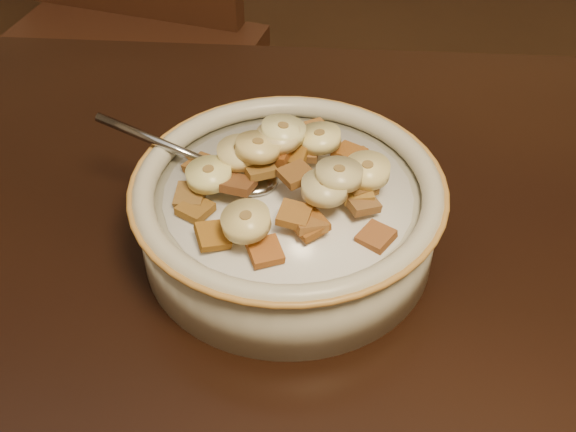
{
  "coord_description": "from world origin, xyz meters",
  "views": [
    {
      "loc": [
        0.22,
        -0.22,
        1.13
      ],
      "look_at": [
        0.19,
        0.16,
        0.78
      ],
      "focal_mm": 45.0,
      "sensor_mm": 36.0,
      "label": 1
    }
  ],
  "objects": [
    {
      "name": "cereal_square_1",
      "position": [
        0.2,
        0.19,
        0.82
      ],
      "size": [
        0.02,
        0.02,
        0.01
      ],
      "primitive_type": "cube",
      "rotation": [
        -0.1,
        0.05,
        3.09
      ],
      "color": "brown",
      "rests_on": "milk"
    },
    {
      "name": "cereal_square_3",
      "position": [
        0.13,
        0.17,
        0.81
      ],
      "size": [
        0.03,
        0.03,
        0.01
      ],
      "primitive_type": "cube",
      "rotation": [
        -0.23,
        -0.06,
        0.91
      ],
      "color": "brown",
      "rests_on": "milk"
    },
    {
      "name": "cereal_square_4",
      "position": [
        0.24,
        0.15,
        0.81
      ],
      "size": [
        0.03,
        0.03,
        0.01
      ],
      "primitive_type": "cube",
      "rotation": [
        -0.04,
        0.03,
        0.56
      ],
      "color": "brown",
      "rests_on": "milk"
    },
    {
      "name": "banana_slice_3",
      "position": [
        0.22,
        0.14,
        0.83
      ],
      "size": [
        0.04,
        0.04,
        0.01
      ],
      "primitive_type": "cylinder",
      "rotation": [
        -0.01,
        0.02,
        0.32
      ],
      "color": "beige",
      "rests_on": "milk"
    },
    {
      "name": "banana_slice_5",
      "position": [
        0.18,
        0.19,
        0.83
      ],
      "size": [
        0.04,
        0.04,
        0.01
      ],
      "primitive_type": "cylinder",
      "rotation": [
        0.08,
        -0.09,
        2.87
      ],
      "color": "beige",
      "rests_on": "milk"
    },
    {
      "name": "cereal_square_23",
      "position": [
        0.25,
        0.11,
        0.8
      ],
      "size": [
        0.03,
        0.03,
        0.01
      ],
      "primitive_type": "cube",
      "rotation": [
        -0.08,
        -0.11,
        0.96
      ],
      "color": "brown",
      "rests_on": "milk"
    },
    {
      "name": "cereal_square_24",
      "position": [
        0.24,
        0.15,
        0.81
      ],
      "size": [
        0.02,
        0.02,
        0.01
      ],
      "primitive_type": "cube",
      "rotation": [
        -0.01,
        -0.01,
        1.76
      ],
      "color": "olive",
      "rests_on": "milk"
    },
    {
      "name": "spoon",
      "position": [
        0.16,
        0.17,
        0.8
      ],
      "size": [
        0.06,
        0.05,
        0.01
      ],
      "primitive_type": "ellipsoid",
      "rotation": [
        0.0,
        0.0,
        4.39
      ],
      "color": "gray",
      "rests_on": "cereal_bowl"
    },
    {
      "name": "cereal_square_10",
      "position": [
        0.24,
        0.19,
        0.81
      ],
      "size": [
        0.03,
        0.03,
        0.01
      ],
      "primitive_type": "cube",
      "rotation": [
        0.19,
        0.03,
        2.22
      ],
      "color": "brown",
      "rests_on": "milk"
    },
    {
      "name": "cereal_square_19",
      "position": [
        0.17,
        0.16,
        0.82
      ],
      "size": [
        0.03,
        0.03,
        0.01
      ],
      "primitive_type": "cube",
      "rotation": [
        -0.06,
        0.06,
        0.48
      ],
      "color": "brown",
      "rests_on": "milk"
    },
    {
      "name": "cereal_square_16",
      "position": [
        0.13,
        0.14,
        0.81
      ],
      "size": [
        0.02,
        0.02,
        0.01
      ],
      "primitive_type": "cube",
      "rotation": [
        -0.21,
        0.09,
        3.07
      ],
      "color": "olive",
      "rests_on": "milk"
    },
    {
      "name": "banana_slice_7",
      "position": [
        0.18,
        0.18,
        0.83
      ],
      "size": [
        0.04,
        0.04,
        0.01
      ],
      "primitive_type": "cylinder",
      "rotation": [
        -0.03,
        -0.06,
        0.2
      ],
      "color": "beige",
      "rests_on": "milk"
    },
    {
      "name": "cereal_square_25",
      "position": [
        0.23,
        0.19,
        0.81
      ],
      "size": [
        0.03,
        0.03,
        0.01
      ],
      "primitive_type": "cube",
      "rotation": [
        0.12,
        0.01,
        2.63
      ],
      "color": "brown",
      "rests_on": "milk"
    },
    {
      "name": "cereal_square_21",
      "position": [
        0.14,
        0.17,
        0.81
      ],
      "size": [
        0.03,
        0.03,
        0.01
      ],
      "primitive_type": "cube",
      "rotation": [
        0.15,
        -0.12,
        2.08
      ],
      "color": "brown",
      "rests_on": "milk"
    },
    {
      "name": "milk",
      "position": [
        0.19,
        0.16,
        0.8
      ],
      "size": [
        0.17,
        0.17,
        0.0
      ],
      "primitive_type": "cylinder",
      "color": "silver",
      "rests_on": "cereal_bowl"
    },
    {
      "name": "cereal_square_13",
      "position": [
        0.18,
        0.21,
        0.81
      ],
      "size": [
        0.03,
        0.03,
        0.01
      ],
      "primitive_type": "cube",
      "rotation": [
        -0.0,
        0.07,
        2.71
      ],
      "color": "brown",
      "rests_on": "milk"
    },
    {
      "name": "cereal_square_20",
      "position": [
        0.21,
        0.12,
        0.81
      ],
      "size": [
        0.03,
        0.03,
        0.01
      ],
      "primitive_type": "cube",
      "rotation": [
        0.15,
        0.14,
        1.99
      ],
      "color": "olive",
      "rests_on": "milk"
    },
    {
      "name": "cereal_square_15",
      "position": [
        0.18,
        0.09,
        0.81
      ],
      "size": [
        0.03,
        0.03,
        0.01
      ],
      "primitive_type": "cube",
      "rotation": [
        0.06,
        -0.16,
        1.98
      ],
      "color": "#9D521C",
      "rests_on": "milk"
    },
    {
      "name": "cereal_square_17",
      "position": [
        0.21,
        0.12,
        0.81
      ],
      "size": [
        0.03,
        0.03,
        0.01
      ],
      "primitive_type": "cube",
      "rotation": [
        -0.13,
        -0.05,
        2.22
      ],
      "color": "#924D1A",
      "rests_on": "milk"
    },
    {
      "name": "banana_slice_9",
      "position": [
        0.14,
        0.15,
        0.82
      ],
      "size": [
        0.03,
        0.03,
        0.01
      ],
      "primitive_type": "cylinder",
      "rotation": [
        -0.05,
        -0.03,
        1.63
      ],
      "color": "#F0E692",
      "rests_on": "milk"
    },
    {
      "name": "cereal_square_11",
      "position": [
        0.13,
        0.13,
        0.81
      ],
      "size": [
        0.03,
        0.03,
        0.01
      ],
      "primitive_type": "cube",
      "rotation": [
        0.0,
        0.02,
        1.06
      ],
      "color": "brown",
      "rests_on": "milk"
    },
    {
      "name": "cereal_square_8",
      "position": [
        0.18,
        0.18,
        0.82
      ],
      "size": [
        0.02,
        0.02,
        0.01
      ],
      "primitive_type": "cube",
      "rotation": [
        0.24,
        0.13,
        0.22
      ],
      "color": "#9C5619",
      "rests_on": "milk"
    },
    {
      "name": "cereal_bowl",
      "position": [
        0.19,
        0.16,
        0.78
      ],
      "size": [
        0.21,
        0.21,
        0.05
      ],
      "primitive_type": "cylinder",
      "color": "#AFA994",
      "rests_on": "table"
    },
    {
      "name": "banana_slice_4",
      "position": [
        0.24,
        0.16,
        0.82
      ],
      "size": [
        0.03,
        0.03,
        0.01
      ],
      "primitive_type": "cylinder",
      "rotation": [
        0.07,
        -0.02,
        0.04
      ],
      "color": "#E4D071",
      "rests_on": "milk"
    },
    {
      "name": "cereal_square_0",
      "position": [
        0.18,
        0.17,
        0.82
      ],
      "size": [
        0.02,
        0.02,
        0.01
      ],
      "primitive_type": "cube",
      "rotation": [
        0.01,
        0.14,
        2.92
      ],
      "color": "brown",
      "rests_on": "milk"
    },
    {
      "name": "cereal_square_22",
      "position": [
        0.2,
        0.12,
        0.82
      ],
      "size": [
        0.02,
        0.02,
        0.01
      ],
      "primitive_type": "cube",
      "rotation": [
        0.08,
        -0.05,
        1.38
      ],
      "color": "#99561D",
      "rests_on": "milk"
    },
    {
      "name": "cereal_square_14",
      "position": [
        0.18,
        0.21,
        0.81
      ],
      "size": [
        0.03,
        0.03,
        0.01
      ],
      "primitive_type": "cube",
      "rotation": [
        -0.1,
        0.17,
        2.81
      ],
      "color": "brown",
      "rests_on": "milk"
    },
    {
      "name": "cereal_square_27",
      "position": [
        0.16,
        0.14,
        0.82
      ],
      "size": [
        0.02,
        0.03,
        0.01
      ],
      "primitive_type": "cube",
      "rotation": [
        0.21,
        0.03,
        2.89
      ],
      "color": "brown",
      "rests_on": "milk"
    },
    {
      "name": "cereal_square_9",
      "position": [
        0.19,
        0.21,
        0.81
      ],
      "size": [
        0.02,
        0.03,
        0.01
      ],
      "primitive_type": "cube",
      "rotation": [
        0.09,
        -0.17,
        1.29
      ],
      "color": "#974D19",
      "rests_on": "milk"
    },
    {
      "name": "cereal_square_7",
      "position": [
        0.24,
        0.14,
        0.81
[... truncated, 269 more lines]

